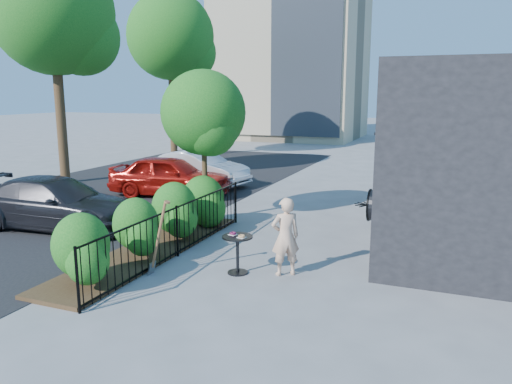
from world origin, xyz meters
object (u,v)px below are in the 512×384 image
at_px(patio_tree, 205,118).
at_px(shovel, 157,242).
at_px(car_red, 170,176).
at_px(car_darkgrey, 56,203).
at_px(woman, 285,237).
at_px(cafe_table, 238,248).
at_px(car_silver, 199,168).
at_px(street_tree_near, 54,21).
at_px(street_tree_far, 171,42).

bearing_deg(patio_tree, shovel, -75.84).
xyz_separation_m(car_red, car_darkgrey, (-0.57, -4.54, -0.03)).
distance_m(woman, car_red, 8.10).
bearing_deg(cafe_table, car_darkgrey, 167.19).
bearing_deg(woman, cafe_table, -18.76).
bearing_deg(cafe_table, woman, 17.16).
bearing_deg(car_silver, shovel, -147.72).
bearing_deg(cafe_table, street_tree_near, 147.41).
distance_m(patio_tree, car_silver, 5.83).
xyz_separation_m(street_tree_near, woman, (10.89, -6.14, -5.17)).
xyz_separation_m(cafe_table, car_silver, (-5.08, 7.88, 0.13)).
xyz_separation_m(car_silver, car_darkgrey, (-0.54, -6.61, 0.01)).
bearing_deg(street_tree_near, car_silver, 16.60).
bearing_deg(shovel, car_red, 119.70).
bearing_deg(street_tree_near, street_tree_far, 90.00).
distance_m(patio_tree, cafe_table, 4.56).
bearing_deg(woman, street_tree_near, -65.34).
distance_m(patio_tree, car_darkgrey, 4.37).
xyz_separation_m(shovel, car_silver, (-3.73, 8.55, -0.02)).
bearing_deg(street_tree_near, cafe_table, -32.59).
distance_m(cafe_table, shovel, 1.51).
bearing_deg(shovel, car_silver, 113.60).
relative_size(car_red, car_silver, 1.03).
bearing_deg(woman, street_tree_far, -88.32).
height_order(cafe_table, car_darkgrey, car_darkgrey).
bearing_deg(car_red, cafe_table, -148.72).
bearing_deg(car_red, shovel, -159.95).
distance_m(street_tree_near, car_silver, 7.38).
distance_m(woman, car_darkgrey, 6.56).
distance_m(cafe_table, car_red, 7.70).
distance_m(street_tree_near, shovel, 12.37).
height_order(street_tree_far, woman, street_tree_far).
bearing_deg(car_silver, car_darkgrey, -175.96).
bearing_deg(street_tree_near, patio_tree, -22.57).
bearing_deg(car_red, patio_tree, -143.43).
xyz_separation_m(street_tree_near, car_red, (4.98, -0.59, -5.24)).
distance_m(patio_tree, woman, 4.78).
bearing_deg(patio_tree, street_tree_far, 124.51).
height_order(patio_tree, shovel, patio_tree).
bearing_deg(car_darkgrey, patio_tree, -65.97).
bearing_deg(street_tree_far, street_tree_near, -90.00).
bearing_deg(car_silver, patio_tree, -140.79).
height_order(shovel, car_darkgrey, shovel).
distance_m(cafe_table, woman, 0.94).
xyz_separation_m(patio_tree, woman, (3.19, -2.94, -2.01)).
height_order(patio_tree, woman, patio_tree).
xyz_separation_m(woman, car_silver, (-5.95, 7.61, -0.11)).
height_order(street_tree_far, car_darkgrey, street_tree_far).
relative_size(street_tree_far, car_red, 2.07).
bearing_deg(street_tree_far, car_red, -59.90).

